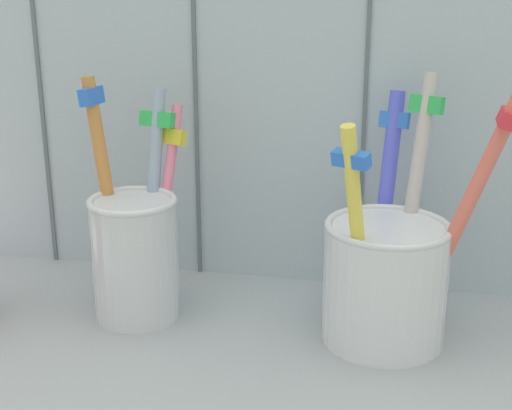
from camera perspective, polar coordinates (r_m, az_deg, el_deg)
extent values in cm
cube|color=#9EA3A8|center=(49.62, -0.60, -11.85)|extent=(64.00, 22.00, 2.00)
cube|color=#B2C1CC|center=(54.81, 2.04, 14.71)|extent=(64.00, 2.00, 45.00)
cube|color=slate|center=(60.02, -17.14, 14.26)|extent=(0.30, 0.20, 45.00)
cube|color=slate|center=(55.16, -4.95, 14.68)|extent=(0.30, 0.20, 45.00)
cube|color=slate|center=(53.02, 8.89, 14.39)|extent=(0.30, 0.20, 45.00)
cylinder|color=silver|center=(51.74, -9.47, -4.24)|extent=(6.00, 6.00, 8.63)
torus|color=silver|center=(50.26, -9.73, 0.31)|extent=(6.20, 6.20, 0.50)
cylinder|color=pink|center=(52.35, -7.21, -0.13)|extent=(2.46, 4.32, 14.39)
cube|color=yellow|center=(51.87, -6.55, 5.37)|extent=(2.20, 1.67, 1.24)
cylinder|color=#D2863F|center=(52.17, -11.60, 0.86)|extent=(2.92, 1.33, 16.54)
cube|color=blue|center=(50.99, -12.83, 8.34)|extent=(1.26, 2.07, 1.26)
cylinder|color=#97A9C5|center=(52.41, -8.13, 0.51)|extent=(1.79, 4.03, 15.52)
cube|color=green|center=(51.86, -7.79, 6.70)|extent=(2.67, 1.45, 1.19)
cylinder|color=white|center=(48.73, 10.10, -6.11)|extent=(8.12, 8.12, 8.03)
torus|color=silver|center=(47.23, 10.36, -1.67)|extent=(8.21, 8.21, 0.50)
cylinder|color=beige|center=(50.27, 12.23, 0.41)|extent=(2.63, 4.00, 17.05)
cube|color=green|center=(49.71, 13.28, 7.72)|extent=(2.42, 1.82, 1.27)
cylinder|color=#F8DD4F|center=(44.90, 8.01, -2.81)|extent=(2.71, 4.47, 15.18)
cube|color=blue|center=(42.17, 7.50, 3.61)|extent=(2.46, 1.83, 1.04)
cylinder|color=#ED6D5B|center=(46.30, 15.89, -0.92)|extent=(6.83, 1.22, 17.96)
cube|color=#E5333F|center=(44.84, 19.16, 6.46)|extent=(1.25, 2.39, 1.18)
cylinder|color=#565DF3|center=(51.64, 10.12, 0.11)|extent=(2.11, 4.86, 15.55)
cube|color=blue|center=(51.42, 10.84, 6.59)|extent=(2.19, 1.39, 1.25)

